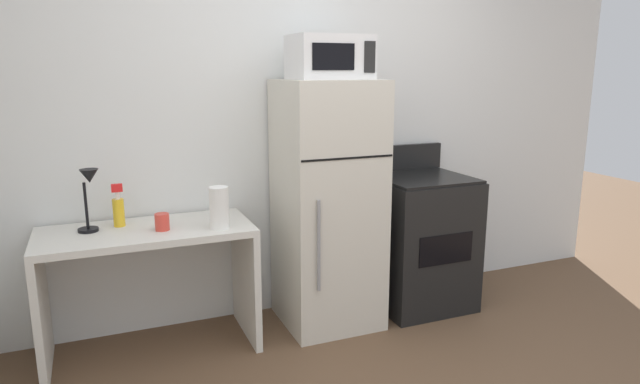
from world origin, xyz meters
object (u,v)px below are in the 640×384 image
(paper_towel_roll, at_px, (219,208))
(desk, at_px, (148,266))
(oven_range, at_px, (420,240))
(spray_bottle, at_px, (118,210))
(microwave, at_px, (330,57))
(refrigerator, at_px, (328,205))
(coffee_mug, at_px, (162,222))
(desk_lamp, at_px, (89,189))

(paper_towel_roll, bearing_deg, desk, 158.75)
(paper_towel_roll, height_order, oven_range, oven_range)
(desk, relative_size, oven_range, 1.07)
(spray_bottle, height_order, microwave, microwave)
(refrigerator, bearing_deg, coffee_mug, -177.38)
(oven_range, bearing_deg, microwave, -178.50)
(refrigerator, bearing_deg, oven_range, -0.23)
(coffee_mug, distance_m, refrigerator, 1.03)
(paper_towel_roll, xyz_separation_m, spray_bottle, (-0.52, 0.26, -0.02))
(spray_bottle, xyz_separation_m, oven_range, (1.95, -0.13, -0.38))
(coffee_mug, height_order, oven_range, oven_range)
(coffee_mug, xyz_separation_m, spray_bottle, (-0.22, 0.18, 0.05))
(paper_towel_roll, relative_size, microwave, 0.52)
(desk, distance_m, paper_towel_roll, 0.54)
(spray_bottle, bearing_deg, desk, -40.17)
(coffee_mug, xyz_separation_m, microwave, (1.03, 0.03, 0.90))
(coffee_mug, height_order, microwave, microwave)
(paper_towel_roll, xyz_separation_m, refrigerator, (0.72, 0.14, -0.08))
(spray_bottle, relative_size, microwave, 0.54)
(desk, height_order, microwave, microwave)
(desk, bearing_deg, oven_range, -0.62)
(coffee_mug, bearing_deg, refrigerator, 2.62)
(desk, bearing_deg, desk_lamp, 169.20)
(desk, bearing_deg, microwave, -1.95)
(paper_towel_roll, bearing_deg, spray_bottle, 153.27)
(desk_lamp, height_order, paper_towel_roll, desk_lamp)
(desk_lamp, xyz_separation_m, coffee_mug, (0.36, -0.12, -0.19))
(desk_lamp, relative_size, paper_towel_roll, 1.47)
(desk, xyz_separation_m, spray_bottle, (-0.13, 0.11, 0.32))
(paper_towel_roll, bearing_deg, microwave, 8.99)
(paper_towel_roll, distance_m, oven_range, 1.49)
(coffee_mug, distance_m, spray_bottle, 0.28)
(refrigerator, distance_m, microwave, 0.92)
(spray_bottle, distance_m, oven_range, 1.99)
(desk_lamp, bearing_deg, paper_towel_roll, -17.05)
(desk, distance_m, microwave, 1.62)
(desk_lamp, bearing_deg, refrigerator, -2.87)
(desk, relative_size, spray_bottle, 4.74)
(desk_lamp, height_order, coffee_mug, desk_lamp)
(refrigerator, height_order, microwave, microwave)
(microwave, bearing_deg, desk_lamp, 176.27)
(spray_bottle, relative_size, refrigerator, 0.16)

